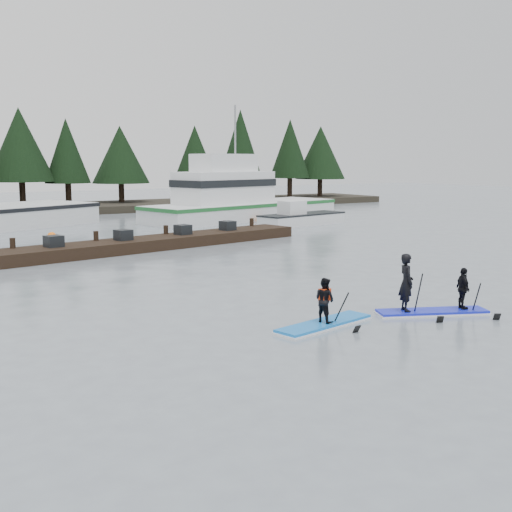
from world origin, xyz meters
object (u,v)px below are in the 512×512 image
fishing_boat_medium (239,210)px  paddleboard_duo (430,293)px  paddleboard_solo (324,311)px  floating_dock (159,242)px

fishing_boat_medium → paddleboard_duo: bearing=-123.3°
paddleboard_solo → paddleboard_duo: 3.41m
paddleboard_solo → paddleboard_duo: (3.37, -0.49, 0.20)m
paddleboard_solo → fishing_boat_medium: bearing=51.9°
floating_dock → paddleboard_duo: (1.01, -16.92, 0.33)m
fishing_boat_medium → paddleboard_duo: size_ratio=5.21×
fishing_boat_medium → floating_dock: size_ratio=0.99×
fishing_boat_medium → paddleboard_solo: (-13.55, -27.71, -0.26)m
paddleboard_solo → floating_dock: bearing=69.7°
floating_dock → paddleboard_duo: 16.95m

